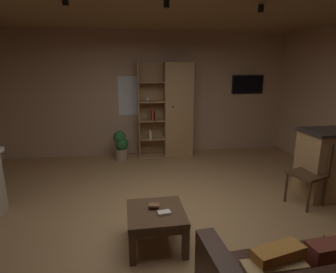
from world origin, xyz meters
name	(u,v)px	position (x,y,z in m)	size (l,w,h in m)	color
floor	(173,223)	(0.00, 0.00, -0.01)	(6.48, 6.16, 0.02)	#A37A4C
wall_back	(149,95)	(0.00, 3.11, 1.36)	(6.60, 0.06, 2.72)	tan
window_pane_back	(133,96)	(-0.35, 3.08, 1.35)	(0.67, 0.01, 0.86)	white
bookshelf_cabinet	(174,111)	(0.54, 2.84, 1.03)	(1.20, 0.41, 2.07)	#A87F51
coffee_table	(156,218)	(-0.27, -0.41, 0.33)	(0.63, 0.64, 0.42)	#4C331E
table_book_0	(164,213)	(-0.19, -0.49, 0.43)	(0.14, 0.09, 0.03)	beige
table_book_1	(154,205)	(-0.28, -0.35, 0.46)	(0.12, 0.09, 0.02)	brown
dining_chair	(311,169)	(2.06, 0.22, 0.53)	(0.54, 0.54, 0.92)	#4C331E
potted_floor_plant	(121,144)	(-0.67, 2.65, 0.35)	(0.32, 0.29, 0.65)	#9E896B
wall_mounted_tv	(248,84)	(2.34, 3.05, 1.58)	(0.76, 0.06, 0.43)	black
track_light_spot_1	(65,1)	(-1.16, 0.32, 2.65)	(0.07, 0.07, 0.09)	black
track_light_spot_2	(166,4)	(-0.04, 0.25, 2.65)	(0.07, 0.07, 0.09)	black
track_light_spot_3	(261,8)	(1.14, 0.31, 2.65)	(0.07, 0.07, 0.09)	black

